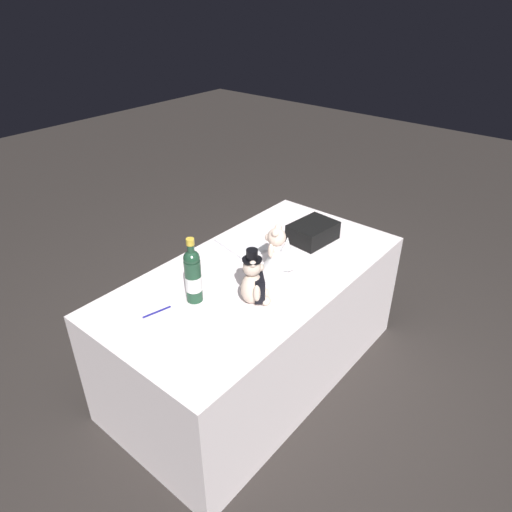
{
  "coord_description": "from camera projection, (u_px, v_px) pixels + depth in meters",
  "views": [
    {
      "loc": [
        1.58,
        1.31,
        2.03
      ],
      "look_at": [
        0.0,
        0.0,
        0.8
      ],
      "focal_mm": 32.37,
      "sensor_mm": 36.0,
      "label": 1
    }
  ],
  "objects": [
    {
      "name": "ground_plane",
      "position": [
        256.0,
        369.0,
        2.8
      ],
      "size": [
        12.0,
        12.0,
        0.0
      ],
      "primitive_type": "plane",
      "color": "#2D2826"
    },
    {
      "name": "reception_table",
      "position": [
        256.0,
        324.0,
        2.62
      ],
      "size": [
        1.71,
        0.88,
        0.7
      ],
      "primitive_type": "cube",
      "color": "white",
      "rests_on": "ground_plane"
    },
    {
      "name": "teddy_bear_groom",
      "position": [
        254.0,
        283.0,
        2.16
      ],
      "size": [
        0.15,
        0.14,
        0.29
      ],
      "color": "beige",
      "rests_on": "reception_table"
    },
    {
      "name": "teddy_bear_bride",
      "position": [
        279.0,
        251.0,
        2.42
      ],
      "size": [
        0.18,
        0.21,
        0.25
      ],
      "color": "white",
      "rests_on": "reception_table"
    },
    {
      "name": "champagne_bottle",
      "position": [
        193.0,
        275.0,
        2.16
      ],
      "size": [
        0.08,
        0.08,
        0.34
      ],
      "color": "#1C412B",
      "rests_on": "reception_table"
    },
    {
      "name": "signing_pen",
      "position": [
        158.0,
        312.0,
        2.15
      ],
      "size": [
        0.14,
        0.04,
        0.01
      ],
      "color": "navy",
      "rests_on": "reception_table"
    },
    {
      "name": "gift_case_black",
      "position": [
        313.0,
        232.0,
        2.72
      ],
      "size": [
        0.29,
        0.23,
        0.11
      ],
      "color": "black",
      "rests_on": "reception_table"
    },
    {
      "name": "guestbook",
      "position": [
        242.0,
        245.0,
        2.68
      ],
      "size": [
        0.25,
        0.32,
        0.02
      ],
      "primitive_type": "cube",
      "rotation": [
        0.0,
        0.0,
        -0.21
      ],
      "color": "white",
      "rests_on": "reception_table"
    }
  ]
}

